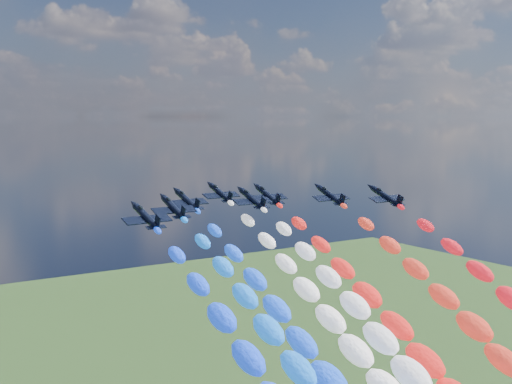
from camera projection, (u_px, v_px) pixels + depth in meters
jet_0 at (146, 217)px, 124.80m from camera, size 9.85×12.89×6.87m
jet_1 at (173, 207)px, 137.48m from camera, size 9.19×12.41×6.87m
jet_2 at (187, 200)px, 149.70m from camera, size 9.81×12.86×6.87m
jet_3 at (252, 199)px, 151.76m from camera, size 9.41×12.58×6.87m
jet_4 at (220, 193)px, 163.36m from camera, size 9.59×12.70×6.87m
jet_5 at (267, 195)px, 158.99m from camera, size 9.11×12.36×6.87m
jet_6 at (330, 195)px, 158.32m from camera, size 9.11×12.36×6.87m
jet_7 at (386, 196)px, 156.23m from camera, size 9.55×12.68×6.87m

